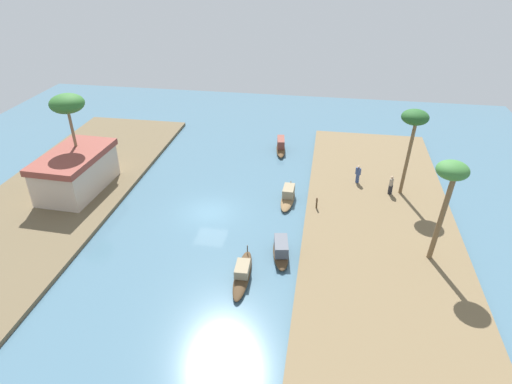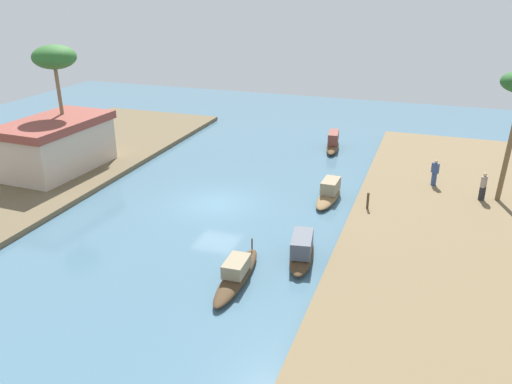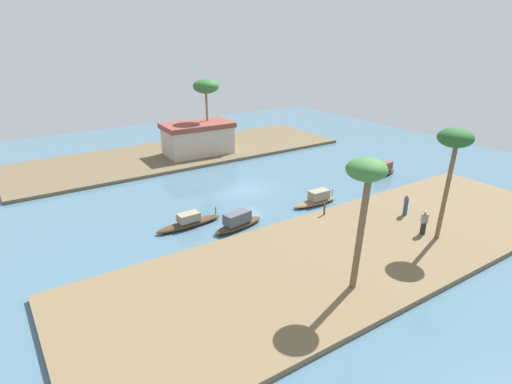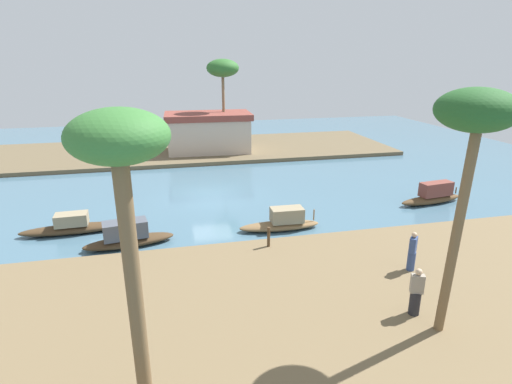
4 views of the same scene
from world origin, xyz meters
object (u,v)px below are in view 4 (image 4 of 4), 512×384
object	(u,v)px
sampan_upstream_small	(282,222)
palm_tree_left_far	(475,122)
sampan_foreground	(433,195)
palm_tree_left_near	(121,163)
riverside_building	(208,132)
mooring_post	(269,237)
sampan_downstream_large	(128,236)
person_by_mooring	(412,252)
person_on_near_bank	(416,294)
sampan_midstream	(73,226)
palm_tree_right_tall	(223,69)

from	to	relation	value
sampan_upstream_small	palm_tree_left_far	world-z (taller)	palm_tree_left_far
sampan_foreground	palm_tree_left_near	distance (m)	21.62
sampan_upstream_small	riverside_building	xyz separation A→B (m)	(-1.63, 18.12, 1.65)
mooring_post	palm_tree_left_far	size ratio (longest dim) A/B	0.12
sampan_downstream_large	mooring_post	bearing A→B (deg)	-28.15
sampan_upstream_small	person_by_mooring	distance (m)	6.92
person_on_near_bank	mooring_post	bearing A→B (deg)	141.65
mooring_post	riverside_building	xyz separation A→B (m)	(-0.26, 20.57, 1.29)
sampan_midstream	person_by_mooring	distance (m)	16.11
sampan_foreground	sampan_downstream_large	world-z (taller)	sampan_foreground
riverside_building	sampan_downstream_large	bearing A→B (deg)	-105.55
palm_tree_right_tall	riverside_building	world-z (taller)	palm_tree_right_tall
person_by_mooring	mooring_post	world-z (taller)	person_by_mooring
sampan_foreground	mooring_post	distance (m)	12.20
palm_tree_right_tall	sampan_midstream	bearing A→B (deg)	-121.76
sampan_midstream	palm_tree_left_near	bearing A→B (deg)	-74.99
sampan_downstream_large	sampan_foreground	bearing A→B (deg)	-2.34
palm_tree_left_far	riverside_building	world-z (taller)	palm_tree_left_far
person_by_mooring	riverside_building	bearing A→B (deg)	56.19
sampan_downstream_large	person_on_near_bank	world-z (taller)	person_on_near_bank
mooring_post	palm_tree_right_tall	xyz separation A→B (m)	(1.24, 21.02, 6.66)
sampan_upstream_small	sampan_foreground	bearing A→B (deg)	12.01
sampan_midstream	riverside_building	bearing A→B (deg)	59.30
palm_tree_left_far	riverside_building	xyz separation A→B (m)	(-3.99, 27.68, -4.78)
sampan_downstream_large	palm_tree_left_near	xyz separation A→B (m)	(1.06, -10.34, 6.03)
sampan_foreground	sampan_midstream	distance (m)	20.50
mooring_post	palm_tree_right_tall	bearing A→B (deg)	86.63
sampan_foreground	palm_tree_left_far	size ratio (longest dim) A/B	0.58
sampan_downstream_large	mooring_post	size ratio (longest dim) A/B	4.62
person_on_near_bank	sampan_downstream_large	bearing A→B (deg)	161.89
sampan_upstream_small	sampan_midstream	xyz separation A→B (m)	(-10.44, 1.91, -0.06)
sampan_upstream_small	riverside_building	bearing A→B (deg)	96.90
person_by_mooring	palm_tree_left_near	world-z (taller)	palm_tree_left_near
sampan_foreground	person_by_mooring	distance (m)	9.99
sampan_foreground	sampan_upstream_small	xyz separation A→B (m)	(-10.06, -1.82, -0.08)
sampan_downstream_large	sampan_midstream	xyz separation A→B (m)	(-2.81, 2.20, -0.13)
sampan_upstream_small	sampan_downstream_large	bearing A→B (deg)	-176.07
sampan_downstream_large	sampan_midstream	size ratio (longest dim) A/B	0.84
mooring_post	palm_tree_left_near	xyz separation A→B (m)	(-5.21, -8.18, 5.73)
riverside_building	person_by_mooring	bearing A→B (deg)	-75.02
palm_tree_right_tall	palm_tree_left_near	bearing A→B (deg)	-102.44
palm_tree_left_near	sampan_foreground	bearing A→B (deg)	36.81
sampan_foreground	palm_tree_right_tall	bearing A→B (deg)	113.93
sampan_midstream	palm_tree_left_far	size ratio (longest dim) A/B	0.69
mooring_post	palm_tree_right_tall	size ratio (longest dim) A/B	0.12
sampan_midstream	riverside_building	distance (m)	18.53
sampan_upstream_small	palm_tree_left_far	distance (m)	11.77
sampan_upstream_small	person_on_near_bank	distance (m)	8.82
sampan_midstream	person_by_mooring	bearing A→B (deg)	-30.91
sampan_downstream_large	riverside_building	bearing A→B (deg)	62.81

